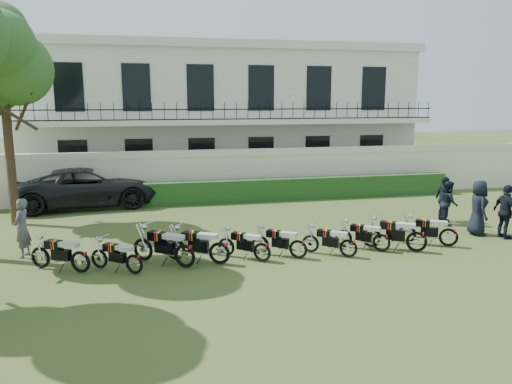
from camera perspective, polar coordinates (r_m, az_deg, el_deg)
The scene contains 21 objects.
ground at distance 15.74m, azimuth 3.51°, elevation -6.31°, with size 100.00×100.00×0.00m, color #38441B.
perimeter_wall at distance 23.11m, azimuth -1.93°, elevation 2.13°, with size 30.00×0.35×2.30m.
hedge at distance 22.65m, azimuth 0.94°, elevation 0.24°, with size 18.00×0.60×1.00m, color #194117.
building at distance 28.75m, azimuth -4.18°, elevation 8.85°, with size 20.40×9.60×7.40m.
tree_west_near at distance 20.08m, azimuth -26.99°, elevation 13.23°, with size 3.40×3.20×7.90m.
motorcycle_0 at distance 14.08m, azimuth -19.45°, elevation -6.97°, with size 1.67×1.01×1.02m.
motorcycle_1 at distance 13.61m, azimuth -13.76°, elevation -7.47°, with size 1.42×1.04×0.92m.
motorcycle_2 at distance 13.80m, azimuth -8.14°, elevation -6.60°, with size 1.69×1.34×1.13m.
motorcycle_3 at distance 13.99m, azimuth -4.20°, elevation -6.38°, with size 1.77×1.05×1.08m.
motorcycle_4 at distance 14.19m, azimuth 0.71°, elevation -6.37°, with size 1.39×1.15×0.94m.
motorcycle_5 at distance 14.50m, azimuth 4.86°, elevation -6.02°, with size 1.46×1.08×0.95m.
motorcycle_6 at distance 14.81m, azimuth 10.54°, elevation -5.85°, with size 1.41×1.08×0.92m.
motorcycle_7 at distance 15.58m, azimuth 14.17°, elevation -5.16°, with size 1.41×1.11×0.93m.
motorcycle_8 at distance 15.81m, azimuth 17.92°, elevation -4.88°, with size 1.70×1.16×1.07m.
motorcycle_9 at distance 16.72m, azimuth 21.18°, elevation -4.38°, with size 1.63×1.00×1.00m.
suv at distance 22.57m, azimuth -18.67°, elevation 0.52°, with size 2.80×6.06×1.69m, color black.
inspector at distance 16.06m, azimuth -25.18°, elevation -3.76°, with size 0.64×0.42×1.74m, color #57575C.
officer_2 at distance 18.42m, azimuth 26.66°, elevation -2.04°, with size 1.06×0.44×1.81m, color black.
officer_3 at distance 18.54m, azimuth 24.05°, elevation -1.64°, with size 0.92×0.60×1.88m, color black.
officer_4 at distance 19.64m, azimuth 21.11°, elevation -1.15°, with size 0.79×0.62×1.63m, color black.
officer_5 at distance 20.00m, azimuth 20.71°, elevation -0.79°, with size 1.01×0.42×1.72m, color black.
Camera 1 is at (-4.19, -14.47, 4.57)m, focal length 35.00 mm.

